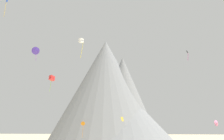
{
  "coord_description": "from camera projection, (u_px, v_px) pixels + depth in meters",
  "views": [
    {
      "loc": [
        8.29,
        -31.03,
        4.86
      ],
      "look_at": [
        -3.62,
        46.69,
        24.22
      ],
      "focal_mm": 38.42,
      "sensor_mm": 36.0,
      "label": 1
    }
  ],
  "objects": [
    {
      "name": "kite_orange_low",
      "position": [
        83.0,
        124.0,
        83.66
      ],
      "size": [
        1.52,
        0.93,
        5.56
      ],
      "rotation": [
        0.0,
        0.0,
        3.4
      ],
      "color": "orange"
    },
    {
      "name": "kite_indigo_high",
      "position": [
        36.0,
        51.0,
        73.08
      ],
      "size": [
        2.51,
        1.91,
        4.49
      ],
      "rotation": [
        0.0,
        0.0,
        0.49
      ],
      "color": "#5138B2"
    },
    {
      "name": "kite_red_mid",
      "position": [
        52.0,
        78.0,
        70.95
      ],
      "size": [
        1.96,
        1.98,
        4.86
      ],
      "rotation": [
        0.0,
        0.0,
        5.63
      ],
      "color": "red"
    },
    {
      "name": "kite_white_high",
      "position": [
        81.0,
        41.0,
        59.04
      ],
      "size": [
        1.36,
        1.35,
        5.14
      ],
      "rotation": [
        0.0,
        0.0,
        0.91
      ],
      "color": "white"
    },
    {
      "name": "kite_gold_low",
      "position": [
        122.0,
        119.0,
        80.06
      ],
      "size": [
        1.1,
        0.79,
        1.59
      ],
      "rotation": [
        0.0,
        0.0,
        6.13
      ],
      "color": "gold"
    },
    {
      "name": "rock_massif",
      "position": [
        112.0,
        95.0,
        108.7
      ],
      "size": [
        69.3,
        69.3,
        46.2
      ],
      "color": "slate",
      "rests_on": "ground_plane"
    },
    {
      "name": "kite_black_mid",
      "position": [
        188.0,
        53.0,
        60.92
      ],
      "size": [
        0.58,
        0.78,
        2.73
      ],
      "rotation": [
        0.0,
        0.0,
        0.21
      ],
      "color": "black"
    },
    {
      "name": "kite_pink_low",
      "position": [
        217.0,
        123.0,
        49.72
      ],
      "size": [
        1.25,
        1.19,
        1.29
      ],
      "rotation": [
        0.0,
        0.0,
        0.73
      ],
      "color": "pink"
    },
    {
      "name": "kite_blue_high",
      "position": [
        7.0,
        3.0,
        62.27
      ],
      "size": [
        0.94,
        0.56,
        5.54
      ],
      "rotation": [
        0.0,
        0.0,
        5.29
      ],
      "color": "blue"
    }
  ]
}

